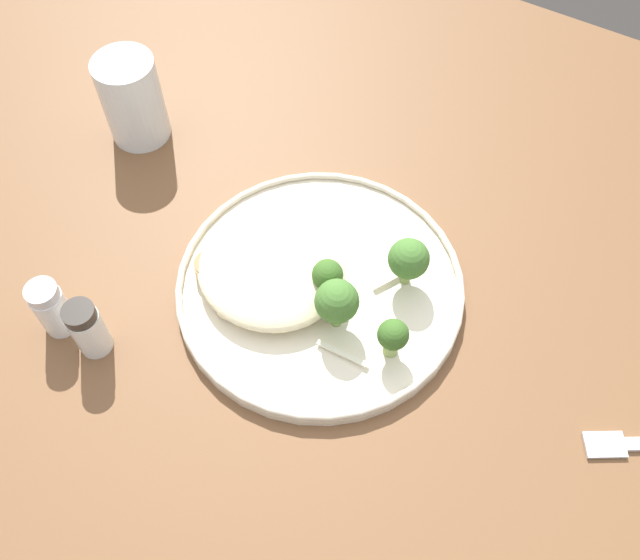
# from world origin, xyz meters

# --- Properties ---
(ground) EXTENTS (6.00, 6.00, 0.00)m
(ground) POSITION_xyz_m (0.00, 0.00, 0.00)
(ground) COLOR #2D2B28
(wooden_dining_table) EXTENTS (1.40, 1.00, 0.74)m
(wooden_dining_table) POSITION_xyz_m (0.00, 0.00, 0.66)
(wooden_dining_table) COLOR brown
(wooden_dining_table) RESTS_ON ground
(dinner_plate) EXTENTS (0.29, 0.29, 0.02)m
(dinner_plate) POSITION_xyz_m (0.06, -0.04, 0.75)
(dinner_plate) COLOR beige
(dinner_plate) RESTS_ON wooden_dining_table
(noodle_bed) EXTENTS (0.15, 0.14, 0.03)m
(noodle_bed) POSITION_xyz_m (0.01, -0.06, 0.77)
(noodle_bed) COLOR beige
(noodle_bed) RESTS_ON dinner_plate
(seared_scallop_large_seared) EXTENTS (0.03, 0.03, 0.01)m
(seared_scallop_large_seared) POSITION_xyz_m (0.02, -0.06, 0.76)
(seared_scallop_large_seared) COLOR #E5C689
(seared_scallop_large_seared) RESTS_ON dinner_plate
(seared_scallop_tilted_round) EXTENTS (0.04, 0.04, 0.01)m
(seared_scallop_tilted_round) POSITION_xyz_m (-0.02, -0.03, 0.76)
(seared_scallop_tilted_round) COLOR beige
(seared_scallop_tilted_round) RESTS_ON dinner_plate
(seared_scallop_front_small) EXTENTS (0.03, 0.03, 0.02)m
(seared_scallop_front_small) POSITION_xyz_m (0.00, -0.09, 0.76)
(seared_scallop_front_small) COLOR beige
(seared_scallop_front_small) RESTS_ON dinner_plate
(seared_scallop_half_hidden) EXTENTS (0.02, 0.02, 0.01)m
(seared_scallop_half_hidden) POSITION_xyz_m (0.02, -0.01, 0.76)
(seared_scallop_half_hidden) COLOR #DBB77A
(seared_scallop_half_hidden) RESTS_ON dinner_plate
(seared_scallop_on_noodles) EXTENTS (0.03, 0.03, 0.02)m
(seared_scallop_on_noodles) POSITION_xyz_m (-0.05, -0.09, 0.76)
(seared_scallop_on_noodles) COLOR #DBB77A
(seared_scallop_on_noodles) RESTS_ON dinner_plate
(seared_scallop_center_golden) EXTENTS (0.03, 0.03, 0.01)m
(seared_scallop_center_golden) POSITION_xyz_m (-0.01, -0.11, 0.76)
(seared_scallop_center_golden) COLOR beige
(seared_scallop_center_golden) RESTS_ON dinner_plate
(broccoli_floret_split_head) EXTENTS (0.04, 0.04, 0.06)m
(broccoli_floret_split_head) POSITION_xyz_m (0.09, -0.07, 0.79)
(broccoli_floret_split_head) COLOR #7A994C
(broccoli_floret_split_head) RESTS_ON dinner_plate
(broccoli_floret_center_pile) EXTENTS (0.03, 0.03, 0.05)m
(broccoli_floret_center_pile) POSITION_xyz_m (0.07, -0.05, 0.78)
(broccoli_floret_center_pile) COLOR #7A994C
(broccoli_floret_center_pile) RESTS_ON dinner_plate
(broccoli_floret_right_tilted) EXTENTS (0.04, 0.04, 0.06)m
(broccoli_floret_right_tilted) POSITION_xyz_m (0.13, 0.01, 0.79)
(broccoli_floret_right_tilted) COLOR #89A356
(broccoli_floret_right_tilted) RESTS_ON dinner_plate
(broccoli_floret_beside_noodles) EXTENTS (0.03, 0.03, 0.05)m
(broccoli_floret_beside_noodles) POSITION_xyz_m (0.15, -0.07, 0.78)
(broccoli_floret_beside_noodles) COLOR #89A356
(broccoli_floret_beside_noodles) RESTS_ON dinner_plate
(onion_sliver_curled_piece) EXTENTS (0.03, 0.05, 0.00)m
(onion_sliver_curled_piece) POSITION_xyz_m (0.12, 0.01, 0.75)
(onion_sliver_curled_piece) COLOR silver
(onion_sliver_curled_piece) RESTS_ON dinner_plate
(onion_sliver_long_sliver) EXTENTS (0.05, 0.01, 0.00)m
(onion_sliver_long_sliver) POSITION_xyz_m (0.11, -0.10, 0.75)
(onion_sliver_long_sliver) COLOR silver
(onion_sliver_long_sliver) RESTS_ON dinner_plate
(water_glass) EXTENTS (0.07, 0.07, 0.10)m
(water_glass) POSITION_xyz_m (-0.24, 0.04, 0.78)
(water_glass) COLOR silver
(water_glass) RESTS_ON wooden_dining_table
(salt_shaker) EXTENTS (0.03, 0.03, 0.07)m
(salt_shaker) POSITION_xyz_m (-0.15, -0.20, 0.77)
(salt_shaker) COLOR white
(salt_shaker) RESTS_ON wooden_dining_table
(pepper_shaker) EXTENTS (0.03, 0.03, 0.07)m
(pepper_shaker) POSITION_xyz_m (-0.10, -0.20, 0.77)
(pepper_shaker) COLOR white
(pepper_shaker) RESTS_ON wooden_dining_table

